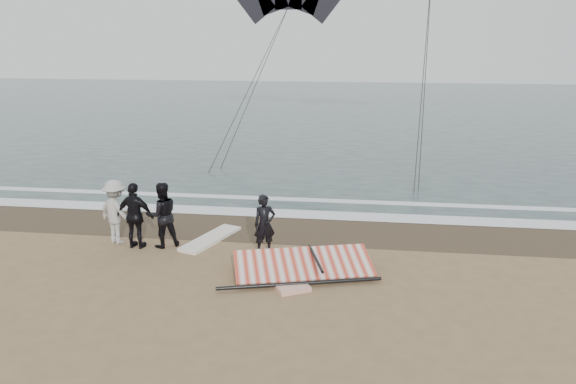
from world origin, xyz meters
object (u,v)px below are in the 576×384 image
at_px(board_white, 277,270).
at_px(sail_rig, 302,265).
at_px(board_cream, 211,239).
at_px(man_main, 265,224).

xyz_separation_m(board_white, sail_rig, (0.60, 0.11, 0.14)).
bearing_deg(sail_rig, board_cream, 146.46).
bearing_deg(board_white, sail_rig, -18.13).
bearing_deg(man_main, board_white, -92.35).
relative_size(board_white, sail_rig, 0.70).
bearing_deg(board_cream, sail_rig, -14.08).
bearing_deg(sail_rig, man_main, 134.60).
bearing_deg(sail_rig, board_white, -169.95).
bearing_deg(board_cream, man_main, -3.88).
distance_m(board_white, board_cream, 3.04).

